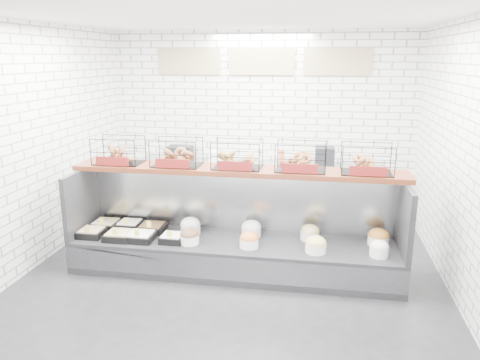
# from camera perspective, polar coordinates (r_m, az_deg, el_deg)

# --- Properties ---
(ground) EXTENTS (5.50, 5.50, 0.00)m
(ground) POSITION_cam_1_polar(r_m,az_deg,el_deg) (5.68, -1.25, -12.22)
(ground) COLOR black
(ground) RESTS_ON ground
(room_shell) EXTENTS (5.02, 5.51, 3.01)m
(room_shell) POSITION_cam_1_polar(r_m,az_deg,el_deg) (5.67, -0.19, 9.54)
(room_shell) COLOR white
(room_shell) RESTS_ON ground
(display_case) EXTENTS (4.00, 0.90, 1.20)m
(display_case) POSITION_cam_1_polar(r_m,az_deg,el_deg) (5.85, -0.79, -7.82)
(display_case) COLOR black
(display_case) RESTS_ON ground
(bagel_shelf) EXTENTS (4.10, 0.50, 0.40)m
(bagel_shelf) POSITION_cam_1_polar(r_m,az_deg,el_deg) (5.70, -0.39, 2.62)
(bagel_shelf) COLOR #481C0F
(bagel_shelf) RESTS_ON display_case
(prep_counter) EXTENTS (4.00, 0.60, 1.20)m
(prep_counter) POSITION_cam_1_polar(r_m,az_deg,el_deg) (7.75, 2.09, -0.99)
(prep_counter) COLOR #93969B
(prep_counter) RESTS_ON ground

